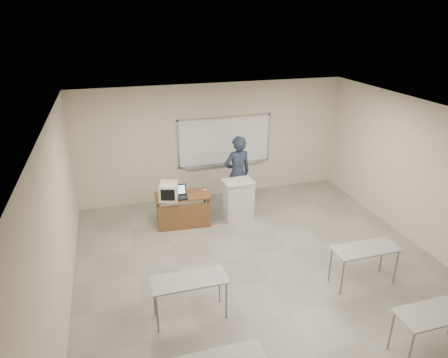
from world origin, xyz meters
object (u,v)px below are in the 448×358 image
object	(u,v)px
laptop	(179,195)
presenter	(237,174)
podium	(238,200)
whiteboard	(225,142)
instructor_desk	(183,206)
mouse	(205,190)
crt_monitor	(169,191)
keyboard	(231,180)

from	to	relation	value
laptop	presenter	xyz separation A→B (m)	(1.55, 0.50, 0.14)
podium	whiteboard	bearing A→B (deg)	83.42
instructor_desk	whiteboard	bearing A→B (deg)	50.39
mouse	crt_monitor	bearing A→B (deg)	-166.06
podium	instructor_desk	bearing A→B (deg)	177.61
mouse	whiteboard	bearing A→B (deg)	59.09
mouse	presenter	bearing A→B (deg)	22.43
instructor_desk	podium	xyz separation A→B (m)	(1.32, 0.01, -0.02)
laptop	presenter	size ratio (longest dim) A/B	0.19
laptop	podium	bearing A→B (deg)	4.46
laptop	whiteboard	bearing A→B (deg)	48.03
instructor_desk	podium	distance (m)	1.32
whiteboard	laptop	xyz separation A→B (m)	(-1.52, -1.49, -0.67)
mouse	keyboard	world-z (taller)	keyboard
whiteboard	keyboard	world-z (taller)	whiteboard
instructor_desk	crt_monitor	xyz separation A→B (m)	(-0.31, -0.02, 0.42)
mouse	keyboard	bearing A→B (deg)	-4.00
laptop	mouse	xyz separation A→B (m)	(0.65, 0.17, -0.04)
crt_monitor	laptop	distance (m)	0.24
mouse	keyboard	xyz separation A→B (m)	(0.62, -0.07, 0.22)
crt_monitor	laptop	world-z (taller)	crt_monitor
mouse	keyboard	distance (m)	0.66
keyboard	presenter	distance (m)	0.49
laptop	mouse	world-z (taller)	laptop
crt_monitor	laptop	size ratio (longest dim) A/B	1.27
laptop	presenter	bearing A→B (deg)	21.42
keyboard	instructor_desk	bearing A→B (deg)	-159.97
crt_monitor	presenter	bearing A→B (deg)	31.42
podium	crt_monitor	bearing A→B (deg)	178.12
presenter	instructor_desk	bearing A→B (deg)	10.77
podium	crt_monitor	world-z (taller)	crt_monitor
instructor_desk	crt_monitor	world-z (taller)	crt_monitor
crt_monitor	whiteboard	bearing A→B (deg)	56.33
presenter	laptop	bearing A→B (deg)	10.13
podium	presenter	world-z (taller)	presenter
whiteboard	keyboard	xyz separation A→B (m)	(-0.25, -1.39, -0.49)
laptop	keyboard	distance (m)	1.29
crt_monitor	presenter	distance (m)	1.83
instructor_desk	presenter	world-z (taller)	presenter
podium	keyboard	world-z (taller)	keyboard
podium	mouse	size ratio (longest dim) A/B	9.20
crt_monitor	mouse	xyz separation A→B (m)	(0.86, 0.17, -0.16)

